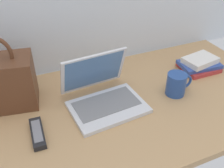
% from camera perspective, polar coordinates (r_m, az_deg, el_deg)
% --- Properties ---
extents(desk, '(1.60, 0.76, 0.03)m').
position_cam_1_polar(desk, '(1.14, 0.99, -5.35)').
color(desk, tan).
rests_on(desk, ground).
extents(laptop, '(0.33, 0.31, 0.21)m').
position_cam_1_polar(laptop, '(1.12, -2.05, -2.30)').
color(laptop, silver).
rests_on(laptop, desk).
extents(coffee_mug, '(0.13, 0.09, 0.10)m').
position_cam_1_polar(coffee_mug, '(1.20, 14.09, 0.04)').
color(coffee_mug, '#26478C').
rests_on(coffee_mug, desk).
extents(remote_control_near, '(0.05, 0.16, 0.02)m').
position_cam_1_polar(remote_control_near, '(1.03, -16.12, -10.35)').
color(remote_control_near, black).
rests_on(remote_control_near, desk).
extents(book_stack, '(0.22, 0.16, 0.07)m').
position_cam_1_polar(book_stack, '(1.43, 18.71, 4.20)').
color(book_stack, '#B23333').
rests_on(book_stack, desk).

